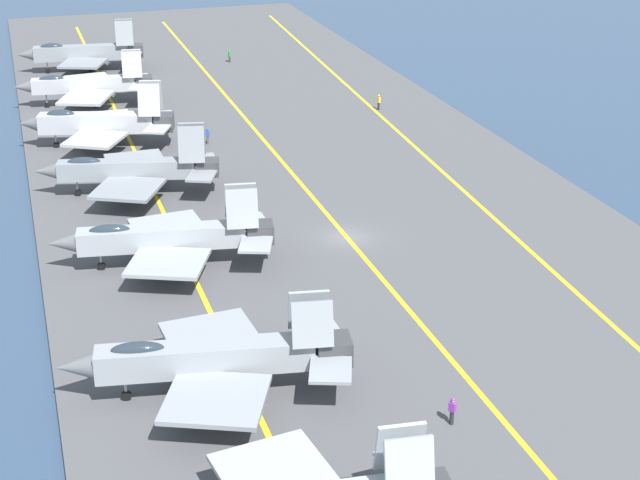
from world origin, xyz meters
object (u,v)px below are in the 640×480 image
Objects in this scene: parked_jet_seventh at (87,85)px; crew_blue_vest at (207,135)px; crew_purple_vest at (452,410)px; parked_jet_fifth at (132,169)px; parked_jet_eighth at (83,52)px; crew_yellow_vest at (379,101)px; crew_green_vest at (229,55)px; parked_jet_fourth at (167,237)px; parked_jet_sixth at (99,123)px; parked_jet_third at (212,358)px.

crew_blue_vest is (-17.85, -10.08, -1.53)m from parked_jet_seventh.
parked_jet_fifth is at bearing 16.32° from crew_purple_vest.
parked_jet_eighth is (45.92, 0.01, 0.18)m from parked_jet_fifth.
parked_jet_fifth is 45.92m from parked_jet_eighth.
parked_jet_eighth is 9.08× the size of crew_yellow_vest.
crew_green_vest reaches higher than crew_blue_vest.
parked_jet_seventh is (45.36, 1.52, 0.16)m from parked_jet_fourth.
parked_jet_fourth is at bearing 163.20° from crew_green_vest.
parked_jet_sixth is at bearing 179.03° from parked_jet_seventh.
crew_green_vest is at bearing -51.92° from parked_jet_seventh.
crew_green_vest is (79.03, -18.85, -1.47)m from parked_jet_third.
parked_jet_seventh is at bearing 1.98° from parked_jet_fifth.
crew_purple_vest is at bearing 175.35° from crew_green_vest.
crew_yellow_vest is 1.04× the size of crew_blue_vest.
parked_jet_eighth is 9.41× the size of crew_blue_vest.
parked_jet_third is 1.05× the size of parked_jet_fifth.
crew_green_vest is at bearing -4.65° from crew_purple_vest.
crew_purple_vest is at bearing -166.47° from parked_jet_sixth.
parked_jet_third is 33.63m from parked_jet_fifth.
crew_green_vest is 1.01× the size of crew_blue_vest.
parked_jet_eighth is at bearing 0.04° from parked_jet_third.
parked_jet_seventh reaches higher than parked_jet_fourth.
crew_green_vest is at bearing -16.80° from parked_jet_fourth.
crew_purple_vest is (-86.50, -11.90, -1.59)m from parked_jet_eighth.
crew_green_vest is at bearing -91.57° from parked_jet_eighth.
parked_jet_sixth is at bearing 77.68° from crew_blue_vest.
crew_yellow_vest is (4.06, -31.16, -1.57)m from parked_jet_sixth.
parked_jet_eighth reaches higher than crew_yellow_vest.
parked_jet_fourth is 1.06× the size of parked_jet_seventh.
parked_jet_sixth is 9.08× the size of crew_green_vest.
parked_jet_sixth is at bearing 97.43° from crew_yellow_vest.
parked_jet_sixth reaches higher than parked_jet_fifth.
crew_yellow_vest reaches higher than crew_green_vest.
parked_jet_third is 9.99× the size of crew_blue_vest.
crew_purple_vest is (-85.99, 7.00, 0.00)m from crew_green_vest.
parked_jet_eighth reaches higher than crew_blue_vest.
parked_jet_seventh reaches higher than crew_green_vest.
parked_jet_seventh is at bearing 0.97° from parked_jet_third.
parked_jet_fourth is 45.38m from parked_jet_seventh.
parked_jet_third is 79.55m from parked_jet_eighth.
parked_jet_third is 81.26m from crew_green_vest.
crew_yellow_vest is at bearing -16.99° from crew_purple_vest.
parked_jet_sixth reaches higher than crew_purple_vest.
parked_jet_fourth is 9.69× the size of crew_purple_vest.
parked_jet_fourth reaches higher than crew_yellow_vest.
parked_jet_fifth is at bearing 1.78° from parked_jet_fourth.
parked_jet_fourth is (18.07, -0.44, -0.11)m from parked_jet_third.
crew_purple_vest reaches higher than crew_green_vest.
parked_jet_eighth reaches higher than parked_jet_fourth.
crew_purple_vest is at bearing 163.01° from crew_yellow_vest.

